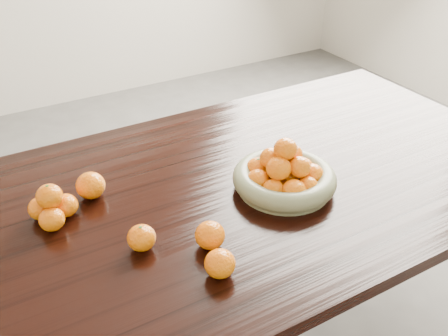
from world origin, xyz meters
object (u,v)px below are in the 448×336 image
dining_table (223,213)px  orange_pyramid (52,207)px  fruit_bowl (284,176)px  loose_orange_0 (142,238)px

dining_table → orange_pyramid: 0.48m
orange_pyramid → fruit_bowl: bearing=-16.5°
dining_table → orange_pyramid: (-0.45, 0.09, 0.13)m
fruit_bowl → orange_pyramid: bearing=163.5°
dining_table → loose_orange_0: 0.35m
fruit_bowl → orange_pyramid: (-0.60, 0.18, 0.00)m
dining_table → loose_orange_0: loose_orange_0 is taller
orange_pyramid → loose_orange_0: (0.16, -0.22, -0.01)m
fruit_bowl → orange_pyramid: fruit_bowl is taller
orange_pyramid → loose_orange_0: orange_pyramid is taller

